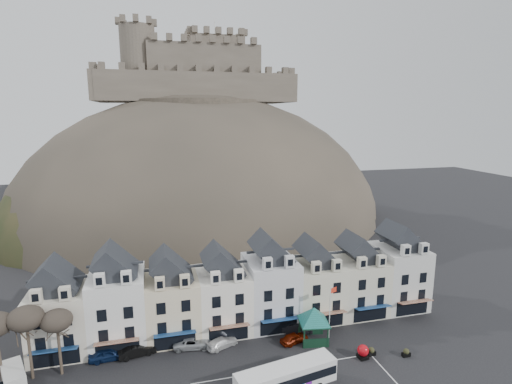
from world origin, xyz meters
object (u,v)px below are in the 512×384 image
Objects in this scene: red_buoy at (363,352)px; flagpole at (330,311)px; bus_shelter at (314,315)px; white_van at (14,378)px; car_charcoal at (297,328)px; car_black at (137,350)px; car_white at (222,342)px; car_silver at (193,342)px; car_maroon at (294,338)px; car_navy at (109,354)px; bus at (286,378)px.

flagpole is (-2.41, 4.35, 3.48)m from red_buoy.
white_van is at bearing -170.42° from bus_shelter.
bus_shelter is 1.77× the size of car_charcoal.
car_black is 1.06× the size of car_white.
car_maroon is (12.81, -2.24, -0.04)m from car_silver.
car_white is (13.69, -0.81, -0.16)m from car_navy.
car_charcoal is at bearing -101.90° from car_black.
bus is at bearing -39.20° from white_van.
car_charcoal reaches higher than car_maroon.
bus is at bearing -162.67° from red_buoy.
bus is 2.25× the size of white_van.
car_black is at bearing 67.22° from car_maroon.
car_white is (3.61, -0.81, -0.08)m from car_silver.
car_silver is (-15.33, 2.50, -2.98)m from bus_shelter.
flagpole is at bearing 118.97° from red_buoy.
bus_shelter is 25.69m from car_navy.
car_navy is at bearing 76.60° from car_black.
car_black is at bearing -176.68° from bus_shelter.
white_van is 9.80m from car_navy.
car_charcoal is (-3.29, 3.12, -3.67)m from flagpole.
flagpole is 27.79m from car_navy.
flagpole reaches higher than car_maroon.
car_black reaches higher than car_charcoal.
flagpole is at bearing -123.41° from car_white.
car_white is (-16.10, 6.66, -0.26)m from red_buoy.
red_buoy is (4.39, -4.97, -2.79)m from bus_shelter.
bus is at bearing -118.58° from bus_shelter.
white_van reaches higher than car_silver.
bus is 12.15m from car_charcoal.
bus is 11.86m from flagpole.
car_navy is 10.08m from car_silver.
car_navy is (-29.79, 7.47, -0.10)m from red_buoy.
car_navy is at bearing 173.50° from flagpole.
car_navy is 1.10× the size of car_charcoal.
red_buoy is 8.66m from car_maroon.
white_van is 1.23× the size of car_charcoal.
red_buoy is 9.40m from car_charcoal.
red_buoy reaches higher than car_maroon.
red_buoy is 0.41× the size of car_charcoal.
white_van is at bearing 179.04° from flagpole.
car_white is at bearing -95.42° from car_silver.
car_black is 6.79m from car_silver.
car_charcoal is (33.55, 2.50, -0.39)m from white_van.
car_charcoal is (1.20, 2.24, 0.03)m from car_maroon.
flagpole is at bearing -98.99° from car_navy.
red_buoy is 0.44× the size of car_maroon.
car_navy reaches higher than car_silver.
red_buoy is 0.35× the size of car_silver.
bus is 1.50× the size of flagpole.
bus_shelter reaches higher than car_charcoal.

